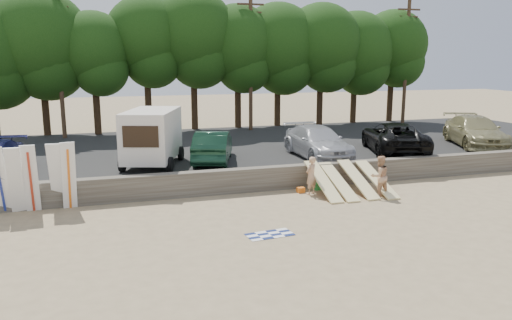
# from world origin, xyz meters

# --- Properties ---
(ground) EXTENTS (120.00, 120.00, 0.00)m
(ground) POSITION_xyz_m (0.00, 0.00, 0.00)
(ground) COLOR tan
(ground) RESTS_ON ground
(seawall) EXTENTS (44.00, 0.50, 1.00)m
(seawall) POSITION_xyz_m (0.00, 3.00, 0.50)
(seawall) COLOR #6B6356
(seawall) RESTS_ON ground
(parking_lot) EXTENTS (44.00, 14.50, 0.70)m
(parking_lot) POSITION_xyz_m (0.00, 10.50, 0.35)
(parking_lot) COLOR #282828
(parking_lot) RESTS_ON ground
(treeline) EXTENTS (33.65, 6.51, 9.40)m
(treeline) POSITION_xyz_m (-0.94, 17.50, 6.50)
(treeline) COLOR #382616
(treeline) RESTS_ON parking_lot
(utility_poles) EXTENTS (25.80, 0.26, 9.00)m
(utility_poles) POSITION_xyz_m (2.00, 16.00, 5.43)
(utility_poles) COLOR #473321
(utility_poles) RESTS_ON parking_lot
(box_trailer) EXTENTS (3.22, 4.42, 2.54)m
(box_trailer) POSITION_xyz_m (-5.61, 6.15, 2.13)
(box_trailer) COLOR silver
(box_trailer) RESTS_ON parking_lot
(car_1) EXTENTS (2.85, 4.74, 1.48)m
(car_1) POSITION_xyz_m (-2.80, 6.20, 1.44)
(car_1) COLOR #123221
(car_1) RESTS_ON parking_lot
(car_2) EXTENTS (2.14, 5.22, 1.51)m
(car_2) POSITION_xyz_m (2.40, 5.77, 1.46)
(car_2) COLOR #B2B1B7
(car_2) RESTS_ON parking_lot
(car_3) EXTENTS (4.21, 6.14, 1.56)m
(car_3) POSITION_xyz_m (6.82, 5.91, 1.48)
(car_3) COLOR black
(car_3) RESTS_ON parking_lot
(car_4) EXTENTS (4.14, 6.09, 1.64)m
(car_4) POSITION_xyz_m (12.20, 6.21, 1.52)
(car_4) COLOR #948B5E
(car_4) RESTS_ON parking_lot
(surfboard_upright_0) EXTENTS (0.55, 0.75, 2.53)m
(surfboard_upright_0) POSITION_xyz_m (-11.32, 2.51, 1.27)
(surfboard_upright_0) COLOR white
(surfboard_upright_0) RESTS_ON ground
(surfboard_upright_1) EXTENTS (0.53, 0.83, 2.50)m
(surfboard_upright_1) POSITION_xyz_m (-10.81, 2.40, 1.25)
(surfboard_upright_1) COLOR white
(surfboard_upright_1) RESTS_ON ground
(surfboard_upright_2) EXTENTS (0.52, 0.66, 2.55)m
(surfboard_upright_2) POSITION_xyz_m (-10.31, 2.45, 1.27)
(surfboard_upright_2) COLOR white
(surfboard_upright_2) RESTS_ON ground
(surfboard_upright_3) EXTENTS (0.56, 0.75, 2.53)m
(surfboard_upright_3) POSITION_xyz_m (-9.45, 2.62, 1.27)
(surfboard_upright_3) COLOR white
(surfboard_upright_3) RESTS_ON ground
(surfboard_upright_4) EXTENTS (0.58, 0.60, 2.57)m
(surfboard_upright_4) POSITION_xyz_m (-9.02, 2.50, 1.28)
(surfboard_upright_4) COLOR white
(surfboard_upright_4) RESTS_ON ground
(surfboard_low_0) EXTENTS (0.56, 2.82, 1.17)m
(surfboard_low_0) POSITION_xyz_m (0.79, 1.57, 0.58)
(surfboard_low_0) COLOR #F7E29B
(surfboard_low_0) RESTS_ON ground
(surfboard_low_1) EXTENTS (0.56, 2.86, 1.05)m
(surfboard_low_1) POSITION_xyz_m (1.47, 1.54, 0.52)
(surfboard_low_1) COLOR #F7E29B
(surfboard_low_1) RESTS_ON ground
(surfboard_low_2) EXTENTS (0.56, 2.84, 1.11)m
(surfboard_low_2) POSITION_xyz_m (2.37, 1.55, 0.55)
(surfboard_low_2) COLOR #F7E29B
(surfboard_low_2) RESTS_ON ground
(surfboard_low_3) EXTENTS (0.56, 2.86, 1.05)m
(surfboard_low_3) POSITION_xyz_m (3.18, 1.41, 0.52)
(surfboard_low_3) COLOR #F7E29B
(surfboard_low_3) RESTS_ON ground
(beachgoer_a) EXTENTS (0.69, 0.62, 1.58)m
(beachgoer_a) POSITION_xyz_m (0.34, 1.79, 0.79)
(beachgoer_a) COLOR tan
(beachgoer_a) RESTS_ON ground
(beachgoer_b) EXTENTS (0.87, 0.70, 1.69)m
(beachgoer_b) POSITION_xyz_m (2.86, 0.66, 0.84)
(beachgoer_b) COLOR tan
(beachgoer_b) RESTS_ON ground
(cooler) EXTENTS (0.43, 0.36, 0.32)m
(cooler) POSITION_xyz_m (0.95, 2.40, 0.16)
(cooler) COLOR green
(cooler) RESTS_ON ground
(gear_bag) EXTENTS (0.31, 0.26, 0.22)m
(gear_bag) POSITION_xyz_m (0.06, 2.16, 0.11)
(gear_bag) COLOR orange
(gear_bag) RESTS_ON ground
(beach_towel) EXTENTS (1.65, 1.65, 0.00)m
(beach_towel) POSITION_xyz_m (-2.84, -2.30, 0.01)
(beach_towel) COLOR white
(beach_towel) RESTS_ON ground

